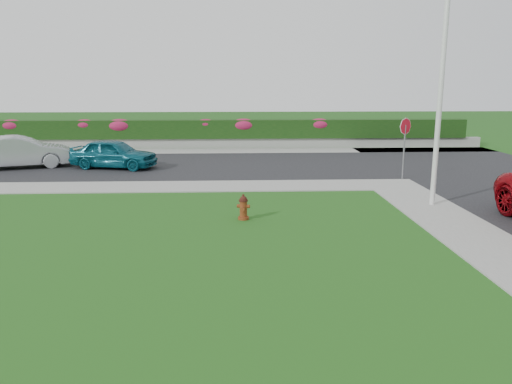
{
  "coord_description": "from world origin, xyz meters",
  "views": [
    {
      "loc": [
        0.91,
        -9.61,
        3.85
      ],
      "look_at": [
        1.5,
        3.87,
        0.9
      ],
      "focal_mm": 35.0,
      "sensor_mm": 36.0,
      "label": 1
    }
  ],
  "objects_px": {
    "fire_hydrant": "(243,208)",
    "stop_sign": "(405,134)",
    "sedan_teal": "(114,154)",
    "sedan_silver": "(21,152)",
    "utility_pole": "(440,105)"
  },
  "relations": [
    {
      "from": "sedan_teal",
      "to": "sedan_silver",
      "type": "distance_m",
      "value": 4.28
    },
    {
      "from": "sedan_teal",
      "to": "stop_sign",
      "type": "xyz_separation_m",
      "value": [
        12.34,
        -3.16,
        1.16
      ]
    },
    {
      "from": "sedan_teal",
      "to": "fire_hydrant",
      "type": "bearing_deg",
      "value": -132.96
    },
    {
      "from": "sedan_silver",
      "to": "utility_pole",
      "type": "bearing_deg",
      "value": -134.37
    },
    {
      "from": "fire_hydrant",
      "to": "stop_sign",
      "type": "height_order",
      "value": "stop_sign"
    },
    {
      "from": "sedan_silver",
      "to": "utility_pole",
      "type": "relative_size",
      "value": 0.7
    },
    {
      "from": "fire_hydrant",
      "to": "stop_sign",
      "type": "relative_size",
      "value": 0.29
    },
    {
      "from": "sedan_silver",
      "to": "utility_pole",
      "type": "distance_m",
      "value": 18.08
    },
    {
      "from": "sedan_teal",
      "to": "utility_pole",
      "type": "distance_m",
      "value": 14.26
    },
    {
      "from": "fire_hydrant",
      "to": "sedan_silver",
      "type": "distance_m",
      "value": 13.63
    },
    {
      "from": "fire_hydrant",
      "to": "utility_pole",
      "type": "distance_m",
      "value": 6.87
    },
    {
      "from": "fire_hydrant",
      "to": "sedan_teal",
      "type": "xyz_separation_m",
      "value": [
        -5.75,
        8.95,
        0.36
      ]
    },
    {
      "from": "fire_hydrant",
      "to": "sedan_teal",
      "type": "distance_m",
      "value": 10.64
    },
    {
      "from": "sedan_teal",
      "to": "utility_pole",
      "type": "bearing_deg",
      "value": -108.11
    },
    {
      "from": "fire_hydrant",
      "to": "sedan_silver",
      "type": "bearing_deg",
      "value": 149.56
    }
  ]
}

